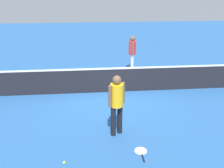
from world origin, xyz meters
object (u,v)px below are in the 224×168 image
tennis_racket_near_player (141,152)px  tennis_racket_far_player (146,75)px  tennis_ball_near_player (64,163)px  player_near_side (117,100)px  player_far_side (132,51)px

tennis_racket_near_player → tennis_racket_far_player: 5.84m
tennis_ball_near_player → tennis_racket_far_player: bearing=61.2°
tennis_racket_near_player → tennis_racket_far_player: same height
player_near_side → tennis_racket_near_player: bearing=-60.4°
player_near_side → tennis_racket_near_player: 1.43m
tennis_racket_far_player → player_far_side: bearing=136.6°
tennis_racket_near_player → tennis_ball_near_player: size_ratio=8.83×
player_far_side → tennis_racket_near_player: bearing=-97.6°
player_far_side → tennis_racket_near_player: (-0.83, -6.22, -1.00)m
tennis_racket_near_player → player_near_side: bearing=119.6°
player_far_side → tennis_ball_near_player: 7.09m
tennis_ball_near_player → tennis_racket_near_player: bearing=8.3°
tennis_racket_near_player → tennis_racket_far_player: bearing=75.9°
tennis_racket_near_player → tennis_ball_near_player: tennis_ball_near_player is taller
player_far_side → tennis_ball_near_player: player_far_side is taller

